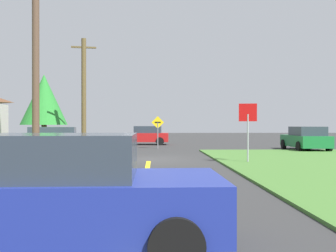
{
  "coord_description": "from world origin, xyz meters",
  "views": [
    {
      "loc": [
        0.31,
        -18.79,
        1.75
      ],
      "look_at": [
        1.03,
        2.1,
        1.67
      ],
      "focal_mm": 39.93,
      "sensor_mm": 36.0,
      "label": 1
    }
  ],
  "objects": [
    {
      "name": "ground_plane",
      "position": [
        0.0,
        0.0,
        0.0
      ],
      "size": [
        120.0,
        120.0,
        0.0
      ],
      "primitive_type": "plane",
      "color": "#313131"
    },
    {
      "name": "direction_sign",
      "position": [
        0.5,
        8.37,
        1.47
      ],
      "size": [
        0.91,
        0.08,
        2.37
      ],
      "color": "slate",
      "rests_on": "ground"
    },
    {
      "name": "parked_car_near_building",
      "position": [
        -5.18,
        2.07,
        0.8
      ],
      "size": [
        4.59,
        2.45,
        1.62
      ],
      "rotation": [
        0.0,
        0.0,
        0.14
      ],
      "color": "navy",
      "rests_on": "ground"
    },
    {
      "name": "car_behind_on_main_road",
      "position": [
        -1.02,
        -13.51,
        0.81
      ],
      "size": [
        4.46,
        2.17,
        1.62
      ],
      "rotation": [
        0.0,
        0.0,
        0.01
      ],
      "color": "navy",
      "rests_on": "ground"
    },
    {
      "name": "car_approaching_junction",
      "position": [
        -0.57,
        13.83,
        0.8
      ],
      "size": [
        4.35,
        2.19,
        1.62
      ],
      "rotation": [
        0.0,
        0.0,
        3.07
      ],
      "color": "red",
      "rests_on": "ground"
    },
    {
      "name": "utility_pole_near",
      "position": [
        -4.46,
        -3.71,
        4.13
      ],
      "size": [
        1.78,
        0.5,
        7.99
      ],
      "color": "brown",
      "rests_on": "ground"
    },
    {
      "name": "car_on_crossroad",
      "position": [
        10.5,
        6.12,
        0.81
      ],
      "size": [
        2.22,
        4.51,
        1.62
      ],
      "rotation": [
        0.0,
        0.0,
        1.55
      ],
      "color": "#196B33",
      "rests_on": "ground"
    },
    {
      "name": "lane_stripe_center",
      "position": [
        0.0,
        -8.0,
        0.01
      ],
      "size": [
        0.2,
        14.0,
        0.01
      ],
      "primitive_type": "cube",
      "color": "yellow",
      "rests_on": "ground"
    },
    {
      "name": "stop_sign",
      "position": [
        4.49,
        -2.13,
        1.92
      ],
      "size": [
        0.79,
        0.18,
        2.7
      ],
      "rotation": [
        0.0,
        0.0,
        2.95
      ],
      "color": "#9EA0A8",
      "rests_on": "ground"
    },
    {
      "name": "utility_pole_mid",
      "position": [
        -4.9,
        8.68,
        4.11
      ],
      "size": [
        1.8,
        0.39,
        8.05
      ],
      "color": "brown",
      "rests_on": "ground"
    },
    {
      "name": "oak_tree_left",
      "position": [
        -9.03,
        12.92,
        3.84
      ],
      "size": [
        3.85,
        3.85,
        5.97
      ],
      "color": "brown",
      "rests_on": "ground"
    }
  ]
}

